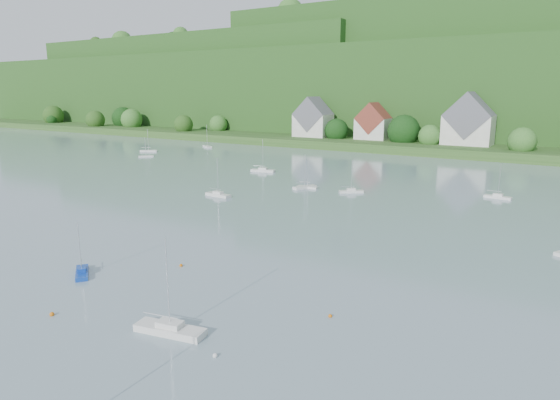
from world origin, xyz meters
name	(u,v)px	position (x,y,z in m)	size (l,w,h in m)	color
far_shore_strip	(459,145)	(0.00, 200.00, 1.50)	(600.00, 60.00, 3.00)	#284C1C
forested_ridge	(497,87)	(0.39, 268.57, 22.89)	(620.00, 181.22, 69.89)	#1A3C13
village_building_0	(313,120)	(-55.00, 187.00, 9.51)	(14.00, 10.40, 16.00)	beige
village_building_1	(373,124)	(-30.00, 189.00, 8.75)	(12.00, 9.36, 14.00)	beige
village_building_2	(469,123)	(5.00, 188.00, 10.27)	(16.00, 11.44, 18.00)	beige
near_sailboat_1	(82,272)	(-7.90, 43.58, 0.39)	(4.59, 3.96, 6.43)	#11389C
near_sailboat_3	(170,329)	(11.10, 38.71, 0.46)	(6.81, 3.08, 8.88)	silver
mooring_buoy_0	(52,316)	(-1.05, 35.22, 0.00)	(0.46, 0.46, 0.46)	#CE650C
mooring_buoy_1	(215,357)	(17.03, 37.76, 0.00)	(0.41, 0.41, 0.41)	silver
mooring_buoy_2	(330,317)	(21.71, 49.22, 0.00)	(0.38, 0.38, 0.38)	#CE650C
mooring_buoy_3	(181,266)	(-0.05, 51.88, 0.00)	(0.41, 0.41, 0.41)	#CE650C
far_sailboat_cluster	(427,184)	(10.32, 121.37, 0.38)	(201.28, 76.25, 8.71)	silver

